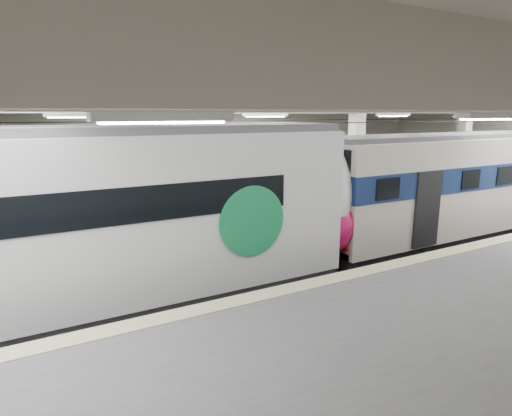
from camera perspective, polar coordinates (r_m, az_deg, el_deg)
station_hall at (r=11.87m, az=10.42°, el=3.84°), size 36.00×24.00×5.75m
modern_emu at (r=11.42m, az=-14.98°, el=-1.49°), size 14.72×3.04×4.71m
older_rer at (r=18.57m, az=24.71°, el=2.77°), size 12.74×2.81×4.23m
far_train at (r=17.29m, az=-11.66°, el=2.94°), size 13.22×2.70×4.25m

